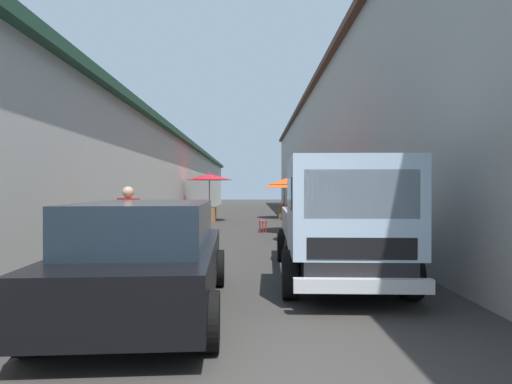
{
  "coord_description": "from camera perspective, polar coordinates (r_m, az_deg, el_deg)",
  "views": [
    {
      "loc": [
        -2.83,
        -0.16,
        1.62
      ],
      "look_at": [
        11.92,
        -0.28,
        1.51
      ],
      "focal_mm": 27.64,
      "sensor_mm": 36.0,
      "label": 1
    }
  ],
  "objects": [
    {
      "name": "delivery_truck",
      "position": [
        6.63,
        12.18,
        -4.6
      ],
      "size": [
        4.98,
        2.12,
        2.08
      ],
      "color": "black",
      "rests_on": "ground"
    },
    {
      "name": "fruit_stall_far_left",
      "position": [
        19.82,
        -6.8,
        1.06
      ],
      "size": [
        2.33,
        2.33,
        2.46
      ],
      "color": "#9E9EA3",
      "rests_on": "ground"
    },
    {
      "name": "fruit_stall_far_right",
      "position": [
        14.75,
        6.35,
        0.95
      ],
      "size": [
        2.39,
        2.39,
        2.28
      ],
      "color": "#9E9EA3",
      "rests_on": "ground"
    },
    {
      "name": "building_left_whitewash",
      "position": [
        19.85,
        -21.07,
        1.83
      ],
      "size": [
        49.8,
        7.5,
        4.21
      ],
      "color": "beige",
      "rests_on": "ground"
    },
    {
      "name": "hatchback_car",
      "position": [
        5.42,
        -15.22,
        -8.95
      ],
      "size": [
        4.0,
        2.1,
        1.45
      ],
      "color": "black",
      "rests_on": "ground"
    },
    {
      "name": "plastic_stool",
      "position": [
        14.68,
        1.0,
        -4.63
      ],
      "size": [
        0.3,
        0.3,
        0.43
      ],
      "color": "red",
      "rests_on": "ground"
    },
    {
      "name": "vendor_by_crates",
      "position": [
        8.29,
        -18.01,
        -4.09
      ],
      "size": [
        0.45,
        0.54,
        1.67
      ],
      "color": "#665B4C",
      "rests_on": "ground"
    },
    {
      "name": "building_right_concrete",
      "position": [
        19.83,
        19.26,
        5.99
      ],
      "size": [
        49.8,
        7.5,
        7.08
      ],
      "color": "gray",
      "rests_on": "ground"
    },
    {
      "name": "parked_scooter",
      "position": [
        17.75,
        -8.39,
        -3.37
      ],
      "size": [
        1.69,
        0.44,
        1.14
      ],
      "color": "black",
      "rests_on": "ground"
    },
    {
      "name": "fruit_stall_near_right",
      "position": [
        12.09,
        9.67,
        0.58
      ],
      "size": [
        2.31,
        2.31,
        2.27
      ],
      "color": "#9E9EA3",
      "rests_on": "ground"
    },
    {
      "name": "fruit_stall_near_left",
      "position": [
        21.86,
        4.13,
        0.58
      ],
      "size": [
        2.38,
        2.38,
        2.19
      ],
      "color": "#9E9EA3",
      "rests_on": "ground"
    },
    {
      "name": "ground",
      "position": [
        16.41,
        -1.03,
        -5.24
      ],
      "size": [
        90.0,
        90.0,
        0.0
      ],
      "primitive_type": "plane",
      "color": "#33302D"
    }
  ]
}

